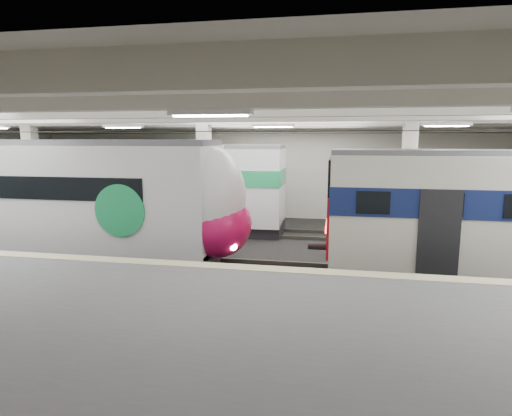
# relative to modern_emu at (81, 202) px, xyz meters

# --- Properties ---
(station_hall) EXTENTS (36.00, 24.00, 5.75)m
(station_hall) POSITION_rel_modern_emu_xyz_m (6.73, -1.74, 1.07)
(station_hall) COLOR black
(station_hall) RESTS_ON ground
(modern_emu) EXTENTS (13.70, 2.83, 4.43)m
(modern_emu) POSITION_rel_modern_emu_xyz_m (0.00, 0.00, 0.00)
(modern_emu) COLOR silver
(modern_emu) RESTS_ON ground
(far_train) EXTENTS (12.99, 2.83, 4.18)m
(far_train) POSITION_rel_modern_emu_xyz_m (0.18, 5.50, -0.02)
(far_train) COLOR silver
(far_train) RESTS_ON ground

